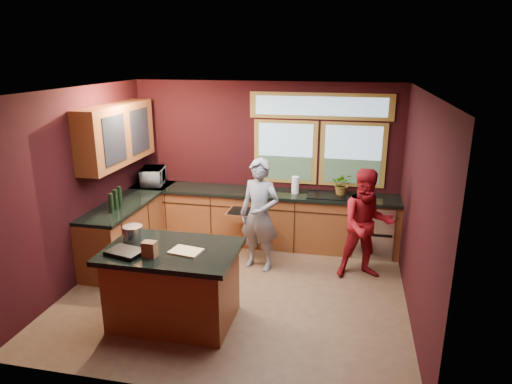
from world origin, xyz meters
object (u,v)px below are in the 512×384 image
(island, at_px, (173,285))
(person_red, at_px, (367,224))
(stock_pot, at_px, (133,233))
(cutting_board, at_px, (186,251))
(person_grey, at_px, (260,215))

(island, distance_m, person_red, 2.82)
(island, height_order, stock_pot, stock_pot)
(stock_pot, bearing_deg, person_red, 28.23)
(cutting_board, bearing_deg, person_grey, 72.84)
(island, relative_size, stock_pot, 6.46)
(person_red, height_order, cutting_board, person_red)
(island, relative_size, cutting_board, 4.43)
(island, xyz_separation_m, person_red, (2.26, 1.66, 0.33))
(person_grey, bearing_deg, cutting_board, -91.85)
(person_red, xyz_separation_m, stock_pot, (-2.81, -1.51, 0.23))
(person_grey, distance_m, person_red, 1.54)
(person_red, distance_m, stock_pot, 3.20)
(island, distance_m, cutting_board, 0.52)
(person_red, bearing_deg, person_grey, 168.30)
(cutting_board, height_order, stock_pot, stock_pot)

